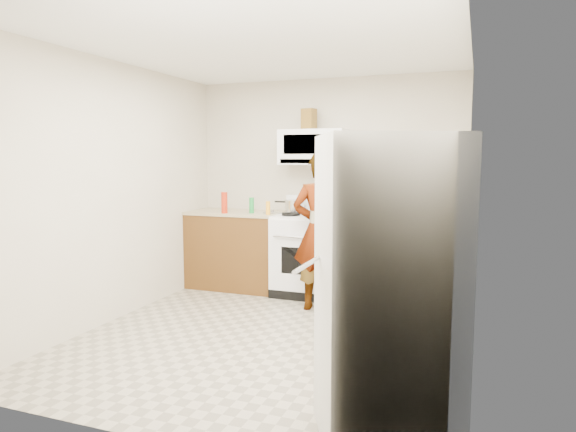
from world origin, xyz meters
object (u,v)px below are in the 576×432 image
at_px(gas_range, 310,253).
at_px(person, 321,231).
at_px(fridge, 385,291).
at_px(kettle, 391,207).
at_px(microwave, 314,147).
at_px(saucepan, 294,206).

bearing_deg(gas_range, person, -60.97).
distance_m(fridge, kettle, 3.01).
height_order(fridge, kettle, fridge).
xyz_separation_m(gas_range, kettle, (0.89, 0.17, 0.55)).
bearing_deg(kettle, fridge, -82.43).
height_order(gas_range, person, person).
height_order(microwave, saucepan, microwave).
bearing_deg(microwave, fridge, -65.42).
height_order(microwave, fridge, microwave).
bearing_deg(saucepan, microwave, 2.57).
distance_m(gas_range, kettle, 1.06).
bearing_deg(kettle, microwave, -178.48).
height_order(kettle, saucepan, kettle).
xyz_separation_m(gas_range, fridge, (1.34, -2.80, 0.36)).
distance_m(fridge, saucepan, 3.32).
height_order(microwave, person, microwave).
bearing_deg(microwave, saucepan, -177.43).
bearing_deg(gas_range, fridge, -64.45).
xyz_separation_m(fridge, kettle, (-0.45, 2.97, 0.18)).
bearing_deg(person, kettle, -138.07).
bearing_deg(kettle, saucepan, -178.48).
bearing_deg(fridge, microwave, 90.40).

